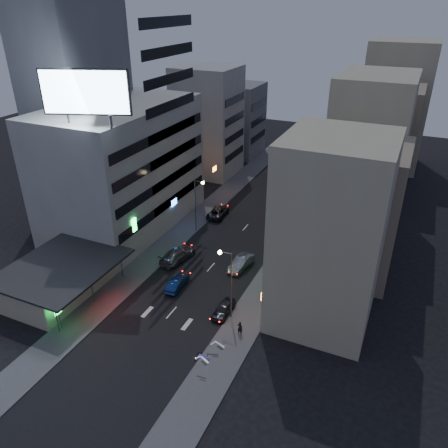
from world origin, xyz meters
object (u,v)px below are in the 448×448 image
Objects in this scene: road_car_blue at (177,283)px; parked_car_right_far at (295,209)px; scooter_silver_b at (226,342)px; person at (240,328)px; parked_car_right_near at (224,309)px; scooter_black_a at (207,374)px; scooter_black_b at (218,350)px; parked_car_right_mid at (241,263)px; scooter_blue at (211,354)px; scooter_silver_a at (210,358)px; parked_car_left at (218,212)px; road_car_silver at (178,255)px.

parked_car_right_far is at bearing -108.59° from road_car_blue.
person is at bearing 5.47° from scooter_silver_b.
parked_car_right_near is at bearing 160.61° from road_car_blue.
parked_car_right_near is at bearing 13.70° from scooter_black_a.
parked_car_right_near is 6.24m from scooter_black_b.
parked_car_right_mid is 2.76× the size of scooter_black_b.
scooter_blue is 0.95× the size of scooter_silver_b.
scooter_black_a is at bearing -159.34° from scooter_blue.
parked_car_right_mid reaches higher than scooter_silver_a.
scooter_blue is 1.16× the size of scooter_black_b.
scooter_silver_b is at bearing 112.53° from parked_car_left.
person is 0.99× the size of scooter_black_a.
scooter_silver_a is at bearing -162.91° from scooter_blue.
scooter_silver_a reaches higher than scooter_black_a.
parked_car_right_far is at bearing -16.56° from scooter_black_b.
road_car_blue is 2.02× the size of scooter_silver_b.
road_car_blue is 2.58× the size of scooter_black_a.
scooter_silver_b reaches higher than scooter_silver_a.
parked_car_right_far is 34.43m from scooter_blue.
parked_car_right_far is at bearing -108.41° from road_car_silver.
road_car_silver is 2.83× the size of scooter_silver_b.
scooter_blue is at bearing 132.70° from scooter_black_b.
parked_car_left is at bearing 132.81° from parked_car_right_mid.
scooter_black_b is at bearing 136.06° from road_car_blue.
parked_car_right_near is 3.76m from person.
road_car_blue is 0.71× the size of road_car_silver.
scooter_silver_b is (4.10, -14.00, -0.02)m from parked_car_right_mid.
parked_car_left is at bearing -149.59° from parked_car_right_far.
parked_car_right_far is (0.11, 27.72, 0.10)m from parked_car_right_near.
road_car_blue is at bearing 72.92° from scooter_silver_b.
scooter_silver_a is (8.88, -9.33, 0.05)m from road_car_blue.
scooter_silver_a is at bearing -85.89° from parked_car_right_far.
scooter_silver_b reaches higher than parked_car_right_near.
scooter_black_a is 3.20m from scooter_black_b.
scooter_black_a is 0.83× the size of scooter_blue.
parked_car_right_far reaches higher than parked_car_left.
parked_car_left is 27.66m from person.
scooter_blue is at bearing -86.06° from parked_car_right_far.
road_car_blue is 12.13m from scooter_black_b.
parked_car_left is 29.48m from scooter_silver_b.
parked_car_right_near reaches higher than scooter_black_a.
person is (4.66, -11.64, 0.15)m from parked_car_right_mid.
road_car_blue is 2.61× the size of person.
road_car_silver is at bearing -115.63° from parked_car_right_far.
parked_car_left is at bearing 45.26° from scooter_silver_b.
scooter_blue is (-0.70, 2.39, 0.10)m from scooter_black_a.
scooter_blue is at bearing -74.69° from parked_car_right_near.
person is at bearing 151.03° from road_car_silver.
parked_car_left is at bearing 117.46° from parked_car_right_near.
person reaches higher than parked_car_left.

